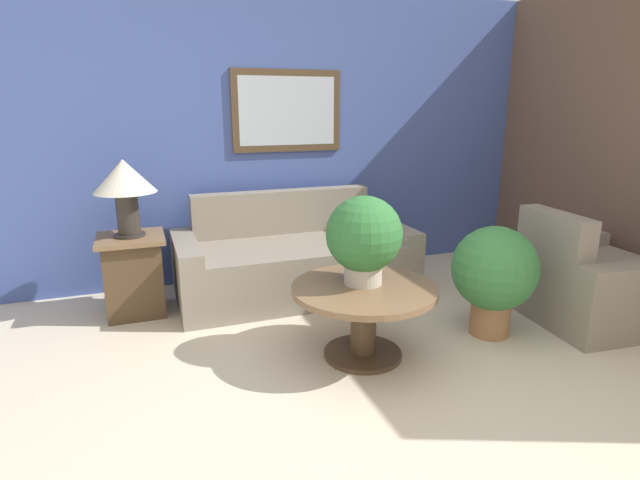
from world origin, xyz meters
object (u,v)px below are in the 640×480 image
(potted_plant_on_table, at_px, (364,237))
(coffee_table, at_px, (364,306))
(potted_plant_floor, at_px, (494,273))
(armchair, at_px, (587,283))
(side_table, at_px, (134,274))
(couch_main, at_px, (294,261))
(table_lamp, at_px, (125,182))

(potted_plant_on_table, bearing_deg, coffee_table, -104.37)
(potted_plant_on_table, relative_size, potted_plant_floor, 0.72)
(armchair, distance_m, side_table, 3.47)
(side_table, relative_size, potted_plant_on_table, 1.10)
(potted_plant_floor, bearing_deg, couch_main, 130.06)
(potted_plant_on_table, height_order, potted_plant_floor, potted_plant_on_table)
(coffee_table, bearing_deg, armchair, -0.82)
(potted_plant_floor, bearing_deg, armchair, -0.96)
(armchair, distance_m, coffee_table, 1.85)
(side_table, distance_m, potted_plant_floor, 2.69)
(coffee_table, xyz_separation_m, side_table, (-1.38, 1.26, -0.03))
(couch_main, relative_size, potted_plant_floor, 2.52)
(armchair, relative_size, potted_plant_floor, 1.38)
(side_table, xyz_separation_m, potted_plant_floor, (2.36, -1.27, 0.14))
(side_table, height_order, table_lamp, table_lamp)
(side_table, bearing_deg, potted_plant_on_table, -40.96)
(table_lamp, distance_m, potted_plant_floor, 2.74)
(side_table, height_order, potted_plant_on_table, potted_plant_on_table)
(table_lamp, bearing_deg, potted_plant_on_table, -40.96)
(couch_main, xyz_separation_m, potted_plant_on_table, (0.09, -1.20, 0.51))
(armchair, relative_size, coffee_table, 1.17)
(armchair, distance_m, table_lamp, 3.55)
(table_lamp, height_order, potted_plant_on_table, table_lamp)
(table_lamp, distance_m, potted_plant_on_table, 1.85)
(potted_plant_on_table, xyz_separation_m, potted_plant_floor, (0.97, -0.06, -0.33))
(armchair, xyz_separation_m, table_lamp, (-3.23, 1.28, 0.75))
(side_table, bearing_deg, couch_main, -0.06)
(coffee_table, xyz_separation_m, potted_plant_on_table, (0.01, 0.05, 0.44))
(coffee_table, relative_size, potted_plant_on_table, 1.63)
(side_table, relative_size, potted_plant_floor, 0.79)
(couch_main, bearing_deg, coffee_table, -86.46)
(side_table, bearing_deg, table_lamp, 180.00)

